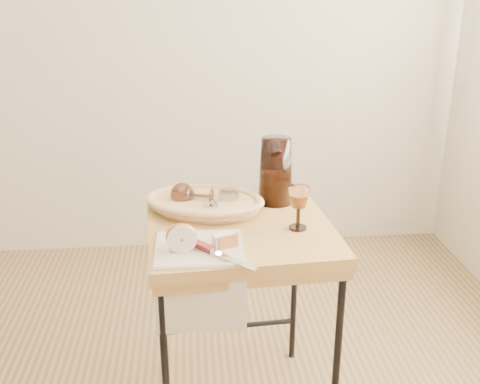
{
  "coord_description": "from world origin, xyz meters",
  "views": [
    {
      "loc": [
        0.28,
        -1.34,
        1.53
      ],
      "look_at": [
        0.43,
        0.34,
        0.89
      ],
      "focal_mm": 42.37,
      "sensor_mm": 36.0,
      "label": 1
    }
  ],
  "objects_px": {
    "apple_half": "(181,237)",
    "side_table": "(239,322)",
    "goblet_lying_b": "(221,200)",
    "table_knife": "(218,252)",
    "pitcher": "(276,171)",
    "bread_basket": "(205,205)",
    "goblet_lying_a": "(195,195)",
    "tea_towel": "(199,248)",
    "wine_goblet": "(299,208)"
  },
  "relations": [
    {
      "from": "bread_basket",
      "to": "side_table",
      "type": "bearing_deg",
      "value": -29.94
    },
    {
      "from": "apple_half",
      "to": "side_table",
      "type": "bearing_deg",
      "value": 41.26
    },
    {
      "from": "tea_towel",
      "to": "table_knife",
      "type": "relative_size",
      "value": 1.03
    },
    {
      "from": "bread_basket",
      "to": "table_knife",
      "type": "distance_m",
      "value": 0.35
    },
    {
      "from": "apple_half",
      "to": "pitcher",
      "type": "bearing_deg",
      "value": 44.26
    },
    {
      "from": "tea_towel",
      "to": "goblet_lying_a",
      "type": "distance_m",
      "value": 0.31
    },
    {
      "from": "wine_goblet",
      "to": "bread_basket",
      "type": "bearing_deg",
      "value": 149.75
    },
    {
      "from": "tea_towel",
      "to": "apple_half",
      "type": "bearing_deg",
      "value": -165.34
    },
    {
      "from": "tea_towel",
      "to": "goblet_lying_b",
      "type": "bearing_deg",
      "value": 73.87
    },
    {
      "from": "bread_basket",
      "to": "apple_half",
      "type": "distance_m",
      "value": 0.31
    },
    {
      "from": "side_table",
      "to": "apple_half",
      "type": "xyz_separation_m",
      "value": [
        -0.19,
        -0.19,
        0.43
      ]
    },
    {
      "from": "goblet_lying_b",
      "to": "wine_goblet",
      "type": "xyz_separation_m",
      "value": [
        0.24,
        -0.15,
        0.02
      ]
    },
    {
      "from": "tea_towel",
      "to": "wine_goblet",
      "type": "relative_size",
      "value": 1.81
    },
    {
      "from": "wine_goblet",
      "to": "apple_half",
      "type": "relative_size",
      "value": 1.56
    },
    {
      "from": "goblet_lying_b",
      "to": "pitcher",
      "type": "xyz_separation_m",
      "value": [
        0.2,
        0.09,
        0.07
      ]
    },
    {
      "from": "goblet_lying_b",
      "to": "apple_half",
      "type": "height_order",
      "value": "apple_half"
    },
    {
      "from": "pitcher",
      "to": "goblet_lying_a",
      "type": "bearing_deg",
      "value": 171.94
    },
    {
      "from": "side_table",
      "to": "tea_towel",
      "type": "distance_m",
      "value": 0.44
    },
    {
      "from": "apple_half",
      "to": "table_knife",
      "type": "xyz_separation_m",
      "value": [
        0.11,
        -0.05,
        -0.03
      ]
    },
    {
      "from": "bread_basket",
      "to": "goblet_lying_a",
      "type": "xyz_separation_m",
      "value": [
        -0.03,
        0.02,
        0.03
      ]
    },
    {
      "from": "bread_basket",
      "to": "apple_half",
      "type": "bearing_deg",
      "value": -88.11
    },
    {
      "from": "bread_basket",
      "to": "goblet_lying_b",
      "type": "relative_size",
      "value": 3.06
    },
    {
      "from": "wine_goblet",
      "to": "table_knife",
      "type": "relative_size",
      "value": 0.57
    },
    {
      "from": "goblet_lying_a",
      "to": "goblet_lying_b",
      "type": "xyz_separation_m",
      "value": [
        0.09,
        -0.04,
        -0.01
      ]
    },
    {
      "from": "apple_half",
      "to": "goblet_lying_a",
      "type": "bearing_deg",
      "value": 78.56
    },
    {
      "from": "apple_half",
      "to": "table_knife",
      "type": "distance_m",
      "value": 0.12
    },
    {
      "from": "goblet_lying_b",
      "to": "wine_goblet",
      "type": "height_order",
      "value": "wine_goblet"
    },
    {
      "from": "side_table",
      "to": "table_knife",
      "type": "distance_m",
      "value": 0.47
    },
    {
      "from": "table_knife",
      "to": "goblet_lying_a",
      "type": "bearing_deg",
      "value": 146.85
    },
    {
      "from": "goblet_lying_b",
      "to": "bread_basket",
      "type": "bearing_deg",
      "value": 107.28
    },
    {
      "from": "goblet_lying_a",
      "to": "pitcher",
      "type": "relative_size",
      "value": 0.49
    },
    {
      "from": "tea_towel",
      "to": "bread_basket",
      "type": "xyz_separation_m",
      "value": [
        0.03,
        0.29,
        0.02
      ]
    },
    {
      "from": "wine_goblet",
      "to": "side_table",
      "type": "bearing_deg",
      "value": 162.98
    },
    {
      "from": "tea_towel",
      "to": "apple_half",
      "type": "distance_m",
      "value": 0.07
    },
    {
      "from": "pitcher",
      "to": "goblet_lying_b",
      "type": "bearing_deg",
      "value": -174.31
    },
    {
      "from": "pitcher",
      "to": "apple_half",
      "type": "height_order",
      "value": "pitcher"
    },
    {
      "from": "side_table",
      "to": "apple_half",
      "type": "height_order",
      "value": "apple_half"
    },
    {
      "from": "bread_basket",
      "to": "pitcher",
      "type": "height_order",
      "value": "pitcher"
    },
    {
      "from": "goblet_lying_b",
      "to": "table_knife",
      "type": "distance_m",
      "value": 0.33
    },
    {
      "from": "goblet_lying_a",
      "to": "side_table",
      "type": "bearing_deg",
      "value": 151.83
    },
    {
      "from": "tea_towel",
      "to": "table_knife",
      "type": "xyz_separation_m",
      "value": [
        0.05,
        -0.06,
        0.01
      ]
    },
    {
      "from": "apple_half",
      "to": "table_knife",
      "type": "relative_size",
      "value": 0.36
    },
    {
      "from": "pitcher",
      "to": "table_knife",
      "type": "xyz_separation_m",
      "value": [
        -0.23,
        -0.41,
        -0.1
      ]
    },
    {
      "from": "goblet_lying_b",
      "to": "table_knife",
      "type": "height_order",
      "value": "goblet_lying_b"
    },
    {
      "from": "goblet_lying_a",
      "to": "bread_basket",
      "type": "bearing_deg",
      "value": 167.92
    },
    {
      "from": "tea_towel",
      "to": "pitcher",
      "type": "bearing_deg",
      "value": 52.06
    },
    {
      "from": "bread_basket",
      "to": "pitcher",
      "type": "relative_size",
      "value": 1.31
    },
    {
      "from": "apple_half",
      "to": "wine_goblet",
      "type": "bearing_deg",
      "value": 15.77
    },
    {
      "from": "goblet_lying_b",
      "to": "pitcher",
      "type": "distance_m",
      "value": 0.23
    },
    {
      "from": "table_knife",
      "to": "side_table",
      "type": "bearing_deg",
      "value": 117.84
    }
  ]
}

